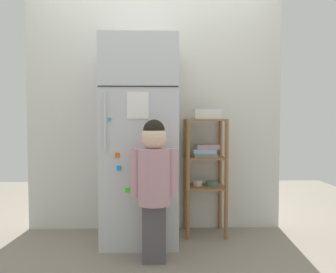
{
  "coord_description": "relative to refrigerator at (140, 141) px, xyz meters",
  "views": [
    {
      "loc": [
        0.03,
        -2.98,
        1.08
      ],
      "look_at": [
        0.12,
        0.02,
        0.95
      ],
      "focal_mm": 35.38,
      "sensor_mm": 36.0,
      "label": 1
    }
  ],
  "objects": [
    {
      "name": "ground_plane",
      "position": [
        0.13,
        -0.02,
        -0.91
      ],
      "size": [
        6.0,
        6.0,
        0.0
      ],
      "primitive_type": "plane",
      "color": "gray"
    },
    {
      "name": "kitchen_wall_back",
      "position": [
        0.13,
        0.34,
        0.25
      ],
      "size": [
        2.54,
        0.03,
        2.31
      ],
      "primitive_type": "cube",
      "color": "silver",
      "rests_on": "ground"
    },
    {
      "name": "refrigerator",
      "position": [
        0.0,
        0.0,
        0.0
      ],
      "size": [
        0.66,
        0.65,
        1.81
      ],
      "color": "silver",
      "rests_on": "ground"
    },
    {
      "name": "child_standing",
      "position": [
        0.13,
        -0.48,
        -0.24
      ],
      "size": [
        0.35,
        0.26,
        1.1
      ],
      "color": "#514B50",
      "rests_on": "ground"
    },
    {
      "name": "pantry_shelf_unit",
      "position": [
        0.61,
        0.14,
        -0.22
      ],
      "size": [
        0.39,
        0.33,
        1.11
      ],
      "color": "olive",
      "rests_on": "ground"
    },
    {
      "name": "fruit_bin",
      "position": [
        0.63,
        0.15,
        0.24
      ],
      "size": [
        0.25,
        0.14,
        0.09
      ],
      "color": "white",
      "rests_on": "pantry_shelf_unit"
    }
  ]
}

